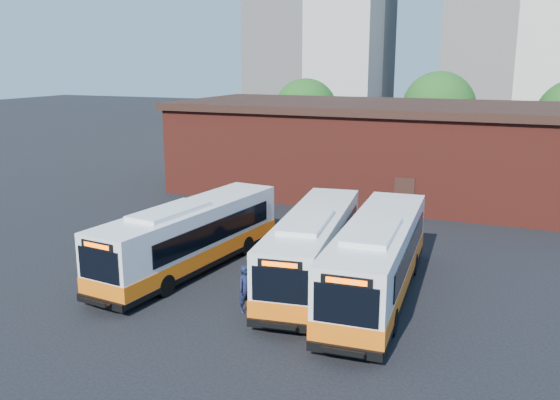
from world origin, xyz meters
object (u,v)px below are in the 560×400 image
at_px(bus_midwest, 191,239).
at_px(transit_worker, 246,289).
at_px(bus_mideast, 313,250).
at_px(bus_east, 377,262).

distance_m(bus_midwest, transit_worker, 5.48).
xyz_separation_m(bus_mideast, transit_worker, (-1.25, -3.99, -0.49)).
bearing_deg(transit_worker, bus_east, -26.74).
bearing_deg(bus_east, bus_mideast, 163.83).
bearing_deg(transit_worker, bus_midwest, 77.50).
distance_m(bus_midwest, bus_mideast, 5.64).
height_order(bus_midwest, transit_worker, bus_midwest).
bearing_deg(bus_east, transit_worker, -145.06).
height_order(bus_mideast, bus_east, bus_east).
bearing_deg(bus_mideast, bus_east, -20.12).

